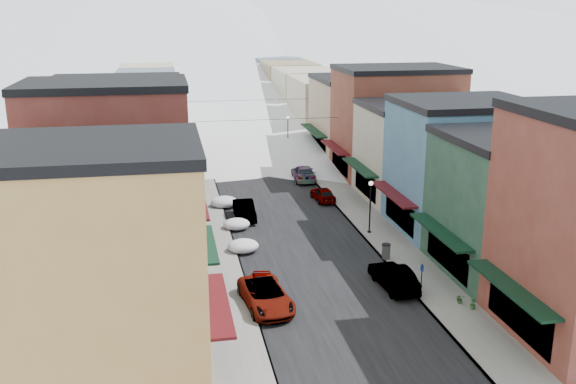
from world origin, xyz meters
name	(u,v)px	position (x,y,z in m)	size (l,w,h in m)	color
road	(240,141)	(0.00, 60.00, 0.01)	(10.00, 160.00, 0.01)	black
sidewalk_left	(191,142)	(-6.60, 60.00, 0.07)	(3.20, 160.00, 0.15)	gray
sidewalk_right	(288,139)	(6.60, 60.00, 0.07)	(3.20, 160.00, 0.15)	gray
curb_left	(203,142)	(-5.05, 60.00, 0.07)	(0.10, 160.00, 0.15)	slate
curb_right	(277,139)	(5.05, 60.00, 0.07)	(0.10, 160.00, 0.15)	slate
bldg_l_yellow	(95,264)	(-13.19, 4.00, 5.76)	(11.30, 8.70, 11.50)	#DCA051
bldg_l_cream	(110,226)	(-13.19, 12.50, 4.76)	(11.30, 8.20, 9.50)	beige
bldg_l_brick_near	(110,170)	(-13.69, 20.50, 6.26)	(12.30, 8.20, 12.50)	maroon
bldg_l_grayblue	(126,166)	(-13.19, 29.00, 4.51)	(11.30, 9.20, 9.00)	slate
bldg_l_brick_far	(119,135)	(-14.19, 38.00, 5.51)	(13.30, 9.20, 11.00)	maroon
bldg_l_tan	(134,122)	(-13.19, 48.00, 5.01)	(11.30, 11.20, 10.00)	tan
bldg_r_green	(521,204)	(13.19, 12.00, 4.76)	(11.30, 9.20, 9.50)	#224733
bldg_r_blue	(461,165)	(13.19, 21.00, 5.26)	(11.30, 9.20, 10.50)	teal
bldg_r_cream	(423,151)	(13.69, 30.00, 4.51)	(12.30, 9.20, 9.00)	beige
bldg_r_brick_far	(395,121)	(14.19, 39.00, 5.76)	(13.30, 9.20, 11.50)	brown
bldg_r_tan	(359,116)	(13.19, 49.00, 4.76)	(11.30, 11.20, 9.50)	tan
distant_blocks	(224,91)	(0.00, 83.00, 4.00)	(34.00, 55.00, 8.00)	gray
mountain_ridge	(139,16)	(-19.47, 277.18, 14.36)	(670.00, 340.00, 34.00)	silver
overhead_cables	(252,109)	(0.00, 47.50, 6.20)	(16.40, 15.04, 0.04)	black
car_white_suv	(266,296)	(-4.30, 9.64, 0.76)	(2.51, 5.44, 1.51)	#BDBDBF
car_silver_sedan	(262,287)	(-4.30, 11.14, 0.66)	(1.56, 3.88, 1.32)	#A7A9AF
car_dark_hatch	(244,210)	(-3.50, 26.69, 0.76)	(1.60, 4.60, 1.51)	black
car_silver_wagon	(216,150)	(-4.00, 51.30, 0.78)	(2.19, 5.38, 1.56)	#94989C
car_green_sedan	(394,277)	(4.11, 10.85, 0.78)	(1.65, 4.75, 1.56)	black
car_gray_suv	(323,194)	(4.30, 30.59, 0.67)	(1.57, 3.91, 1.33)	#9A9CA3
car_black_sedan	(304,173)	(4.11, 38.25, 0.77)	(2.17, 5.33, 1.55)	black
car_lane_silver	(236,139)	(-0.77, 57.73, 0.77)	(1.81, 4.50, 1.53)	#A9ADB2
car_lane_white	(245,126)	(1.64, 67.44, 0.71)	(2.34, 5.08, 1.41)	white
fire_hydrant	(414,284)	(5.20, 10.12, 0.52)	(0.47, 0.36, 0.81)	red
parking_sign	(422,278)	(5.20, 8.96, 1.44)	(0.13, 0.29, 2.20)	black
trash_can	(386,251)	(5.20, 15.42, 0.70)	(0.64, 0.64, 1.08)	#5C5F61
streetlamp_near	(370,200)	(5.74, 20.95, 2.80)	(0.35, 0.35, 4.20)	black
streetlamp_far	(288,129)	(5.20, 52.78, 2.83)	(0.35, 0.35, 4.24)	black
planter_near	(460,299)	(7.20, 7.71, 0.44)	(0.52, 0.45, 0.58)	#335D2A
planter_far	(473,304)	(7.61, 6.87, 0.47)	(0.35, 0.35, 0.63)	#2A5D2B
snow_pile_near	(243,246)	(-4.53, 18.99, 0.46)	(2.30, 2.61, 0.97)	white
snow_pile_mid	(237,224)	(-4.46, 24.12, 0.44)	(2.16, 2.53, 0.91)	white
snow_pile_far	(224,202)	(-4.88, 30.32, 0.49)	(2.42, 2.69, 1.02)	white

